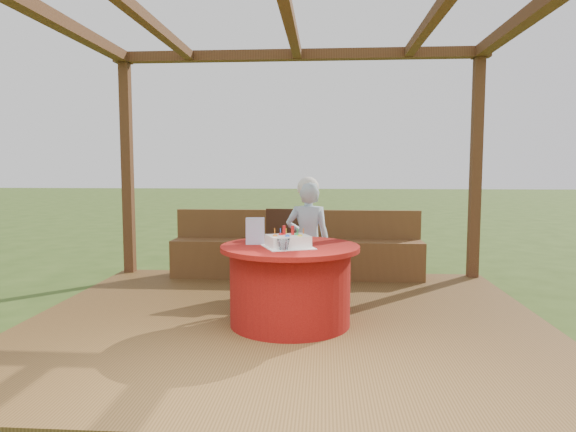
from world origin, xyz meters
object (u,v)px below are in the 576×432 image
object	(u,v)px
table	(290,284)
elderly_woman	(308,239)
bench	(297,255)
birthday_cake	(288,241)
chair	(285,247)
gift_bag	(255,231)
drinking_glass	(283,245)

from	to	relation	value
table	elderly_woman	size ratio (longest dim) A/B	0.95
bench	table	xyz separation A→B (m)	(0.05, -1.87, 0.08)
bench	elderly_woman	bearing A→B (deg)	-81.40
bench	birthday_cake	distance (m)	2.03
table	elderly_woman	bearing A→B (deg)	80.25
chair	gift_bag	size ratio (longest dim) A/B	3.97
chair	drinking_glass	size ratio (longest dim) A/B	8.60
gift_bag	birthday_cake	bearing A→B (deg)	-35.09
gift_bag	drinking_glass	size ratio (longest dim) A/B	2.16
drinking_glass	elderly_woman	bearing A→B (deg)	81.04
elderly_woman	bench	bearing A→B (deg)	98.60
elderly_woman	birthday_cake	xyz separation A→B (m)	(-0.14, -0.84, 0.10)
table	chair	xyz separation A→B (m)	(-0.12, 1.02, 0.15)
table	drinking_glass	size ratio (longest dim) A/B	11.31
chair	birthday_cake	world-z (taller)	chair
table	birthday_cake	bearing A→B (deg)	-95.02
table	elderly_woman	world-z (taller)	elderly_woman
table	elderly_woman	distance (m)	0.80
elderly_woman	drinking_glass	bearing A→B (deg)	-98.96
chair	birthday_cake	bearing A→B (deg)	-84.14
birthday_cake	gift_bag	distance (m)	0.34
birthday_cake	table	bearing A→B (deg)	84.98
chair	drinking_glass	distance (m)	1.32
chair	elderly_woman	distance (m)	0.40
elderly_woman	birthday_cake	size ratio (longest dim) A/B	2.56
table	gift_bag	distance (m)	0.54
table	gift_bag	world-z (taller)	gift_bag
bench	drinking_glass	world-z (taller)	bench
chair	drinking_glass	world-z (taller)	chair
bench	elderly_woman	distance (m)	1.21
chair	drinking_glass	bearing A→B (deg)	-85.96
drinking_glass	bench	bearing A→B (deg)	90.34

